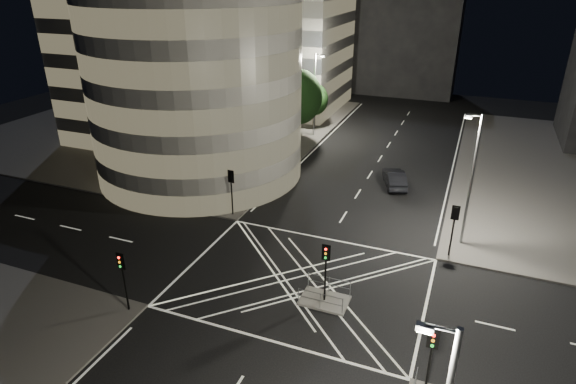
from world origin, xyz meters
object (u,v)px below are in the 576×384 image
at_px(traffic_signal_nl, 123,271).
at_px(street_lamp_right_far, 471,177).
at_px(street_lamp_left_near, 251,135).
at_px(street_lamp_left_far, 315,92).
at_px(traffic_signal_fl, 231,184).
at_px(central_island, 324,300).
at_px(traffic_signal_fr, 454,221).
at_px(sedan, 395,178).
at_px(traffic_signal_nr, 431,350).
at_px(traffic_signal_island, 326,262).

bearing_deg(traffic_signal_nl, street_lamp_right_far, 40.91).
distance_m(street_lamp_left_near, street_lamp_left_far, 18.00).
height_order(traffic_signal_fl, street_lamp_left_near, street_lamp_left_near).
height_order(central_island, street_lamp_left_far, street_lamp_left_far).
bearing_deg(traffic_signal_fr, sedan, 118.02).
bearing_deg(traffic_signal_nr, street_lamp_left_far, 116.36).
xyz_separation_m(traffic_signal_nr, sedan, (-6.02, 24.91, -2.11)).
distance_m(traffic_signal_island, street_lamp_right_far, 13.13).
bearing_deg(traffic_signal_fl, sedan, 44.31).
xyz_separation_m(traffic_signal_nl, traffic_signal_island, (10.80, 5.30, 0.00)).
bearing_deg(street_lamp_left_far, street_lamp_left_near, -90.00).
distance_m(traffic_signal_nl, traffic_signal_island, 12.03).
relative_size(street_lamp_right_far, sedan, 2.04).
height_order(central_island, traffic_signal_fl, traffic_signal_fl).
height_order(traffic_signal_island, street_lamp_left_near, street_lamp_left_near).
xyz_separation_m(traffic_signal_nl, sedan, (11.58, 24.91, -2.11)).
relative_size(traffic_signal_island, street_lamp_left_near, 0.40).
xyz_separation_m(street_lamp_left_near, street_lamp_left_far, (0.00, 18.00, 0.00)).
distance_m(traffic_signal_island, street_lamp_left_near, 17.89).
relative_size(traffic_signal_nl, traffic_signal_nr, 1.00).
bearing_deg(traffic_signal_fr, central_island, -129.33).
xyz_separation_m(central_island, traffic_signal_fl, (-10.80, 8.30, 2.84)).
xyz_separation_m(traffic_signal_fr, street_lamp_left_near, (-18.24, 5.20, 2.63)).
relative_size(central_island, traffic_signal_nr, 0.75).
height_order(traffic_signal_nr, street_lamp_left_near, street_lamp_left_near).
height_order(traffic_signal_nr, street_lamp_left_far, street_lamp_left_far).
relative_size(traffic_signal_nr, sedan, 0.82).
bearing_deg(traffic_signal_fr, street_lamp_left_far, 128.17).
xyz_separation_m(traffic_signal_nl, traffic_signal_fr, (17.60, 13.60, 0.00)).
bearing_deg(traffic_signal_fl, street_lamp_right_far, 6.88).
bearing_deg(traffic_signal_island, street_lamp_left_far, 109.95).
xyz_separation_m(traffic_signal_fr, sedan, (-6.02, 11.31, -2.11)).
distance_m(street_lamp_left_far, sedan, 17.70).
xyz_separation_m(traffic_signal_island, street_lamp_right_far, (7.44, 10.50, 2.63)).
height_order(traffic_signal_nl, traffic_signal_fr, same).
height_order(traffic_signal_nr, traffic_signal_island, same).
relative_size(street_lamp_left_far, sedan, 2.04).
xyz_separation_m(traffic_signal_nr, street_lamp_right_far, (0.64, 15.80, 2.63)).
distance_m(traffic_signal_fr, street_lamp_left_near, 19.14).
relative_size(traffic_signal_nl, traffic_signal_fr, 1.00).
relative_size(traffic_signal_fl, street_lamp_left_far, 0.40).
height_order(central_island, sedan, sedan).
bearing_deg(central_island, traffic_signal_fl, 142.46).
distance_m(traffic_signal_fr, street_lamp_right_far, 3.48).
bearing_deg(traffic_signal_nl, traffic_signal_island, 26.14).
bearing_deg(central_island, street_lamp_right_far, 54.70).
relative_size(central_island, street_lamp_left_far, 0.30).
relative_size(traffic_signal_fl, traffic_signal_nl, 1.00).
bearing_deg(traffic_signal_fl, street_lamp_left_far, 91.57).
bearing_deg(street_lamp_left_near, traffic_signal_nr, -45.87).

